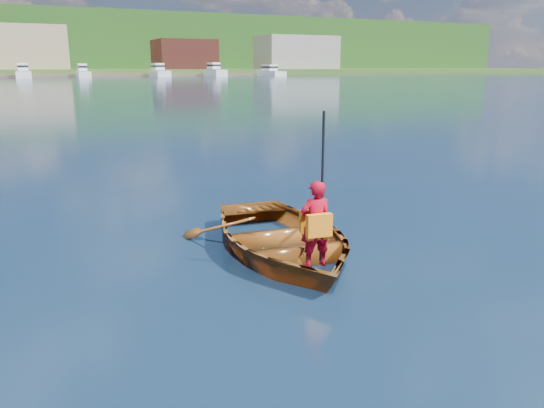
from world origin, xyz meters
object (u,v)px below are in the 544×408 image
Objects in this scene: rowboat at (282,238)px; dock at (28,76)px; child_paddler at (316,224)px; marina_yachts at (10,72)px.

dock reaches higher than rowboat.
child_paddler is 0.01× the size of marina_yachts.
rowboat is 1.92× the size of child_paddler.
child_paddler reaches higher than dock.
rowboat is at bearing 93.79° from child_paddler.
marina_yachts is (-3.85, -4.66, 0.97)m from dock.
rowboat is 0.02× the size of dock.
rowboat is 0.03× the size of marina_yachts.
dock is (-2.67, 148.10, -0.29)m from child_paddler.
marina_yachts is at bearing 92.60° from rowboat.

